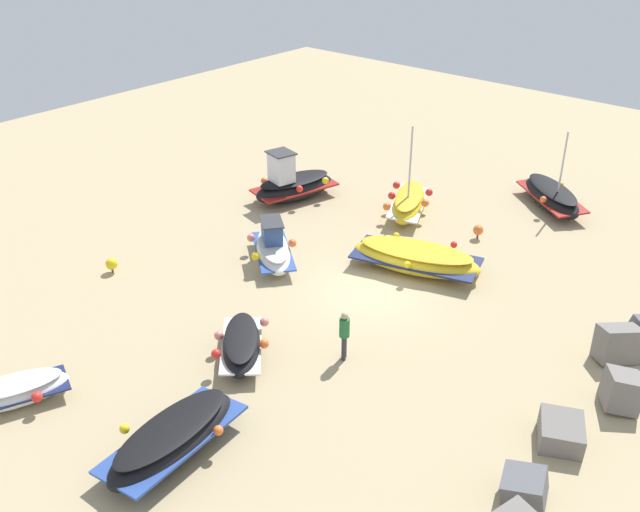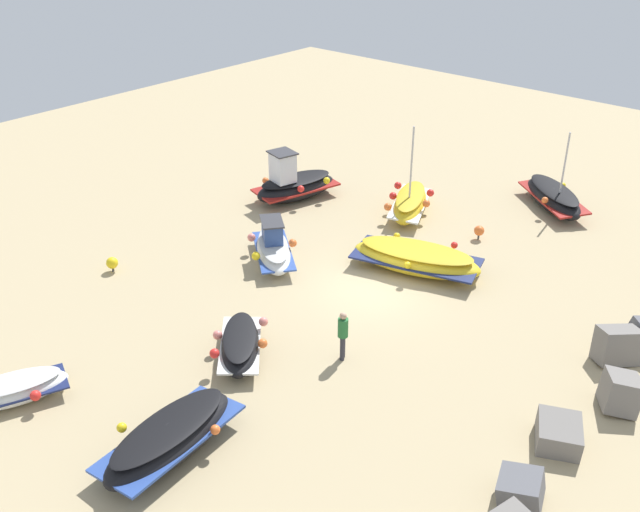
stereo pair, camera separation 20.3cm
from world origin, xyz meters
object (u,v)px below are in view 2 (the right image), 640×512
at_px(mooring_buoy_0, 112,263).
at_px(fishing_boat_5, 240,344).
at_px(fishing_boat_3, 13,390).
at_px(mooring_buoy_1, 479,231).
at_px(fishing_boat_4, 170,437).
at_px(fishing_boat_1, 416,258).
at_px(fishing_boat_0, 273,248).
at_px(fishing_boat_6, 294,184).
at_px(fishing_boat_2, 410,203).
at_px(person_walking, 343,332).
at_px(fishing_boat_7, 553,197).

bearing_deg(mooring_buoy_0, fishing_boat_5, 86.11).
relative_size(fishing_boat_3, mooring_buoy_0, 5.66).
relative_size(fishing_boat_5, mooring_buoy_1, 5.22).
bearing_deg(fishing_boat_4, fishing_boat_3, 102.29).
bearing_deg(fishing_boat_1, fishing_boat_4, -102.75).
bearing_deg(fishing_boat_3, fishing_boat_0, -156.64).
bearing_deg(mooring_buoy_0, fishing_boat_6, 176.82).
bearing_deg(fishing_boat_2, mooring_buoy_1, -117.27).
bearing_deg(fishing_boat_5, person_walking, -94.87).
distance_m(fishing_boat_7, person_walking, 14.70).
relative_size(person_walking, mooring_buoy_0, 2.86).
relative_size(fishing_boat_1, mooring_buoy_0, 8.99).
bearing_deg(fishing_boat_4, fishing_boat_0, 24.39).
height_order(fishing_boat_7, person_walking, fishing_boat_7).
bearing_deg(fishing_boat_5, fishing_boat_4, 159.01).
bearing_deg(mooring_buoy_1, fishing_boat_5, -6.87).
height_order(mooring_buoy_0, mooring_buoy_1, mooring_buoy_1).
xyz_separation_m(fishing_boat_0, fishing_boat_7, (-11.60, 5.89, -0.01)).
relative_size(fishing_boat_5, fishing_boat_7, 0.73).
bearing_deg(person_walking, fishing_boat_6, -70.14).
bearing_deg(fishing_boat_5, mooring_buoy_1, -50.77).
height_order(fishing_boat_1, fishing_boat_5, fishing_boat_1).
height_order(fishing_boat_3, mooring_buoy_0, fishing_boat_3).
distance_m(fishing_boat_3, fishing_boat_5, 6.54).
bearing_deg(fishing_boat_0, fishing_boat_7, -78.67).
bearing_deg(fishing_boat_6, fishing_boat_7, 140.34).
relative_size(fishing_boat_5, person_walking, 1.85).
bearing_deg(person_walking, fishing_boat_0, -57.28).
xyz_separation_m(fishing_boat_4, mooring_buoy_0, (-4.56, -9.19, -0.16)).
bearing_deg(fishing_boat_0, fishing_boat_1, -108.64).
xyz_separation_m(fishing_boat_3, fishing_boat_4, (-1.61, 4.98, 0.14)).
bearing_deg(fishing_boat_5, fishing_boat_0, -8.77).
bearing_deg(fishing_boat_5, fishing_boat_7, -51.82).
bearing_deg(mooring_buoy_0, fishing_boat_4, 63.62).
distance_m(fishing_boat_6, fishing_boat_7, 11.49).
bearing_deg(fishing_boat_1, mooring_buoy_1, 66.93).
height_order(fishing_boat_3, fishing_boat_4, fishing_boat_4).
relative_size(fishing_boat_1, fishing_boat_2, 1.27).
bearing_deg(fishing_boat_7, fishing_boat_4, 126.02).
bearing_deg(fishing_boat_3, mooring_buoy_0, -123.94).
xyz_separation_m(fishing_boat_3, fishing_boat_5, (-5.66, 3.27, 0.06)).
xyz_separation_m(fishing_boat_1, mooring_buoy_1, (-3.82, 0.46, -0.12)).
xyz_separation_m(fishing_boat_4, fishing_boat_6, (-13.94, -8.67, 0.20)).
bearing_deg(fishing_boat_2, person_walking, 179.51).
bearing_deg(fishing_boat_6, fishing_boat_1, 90.99).
distance_m(fishing_boat_1, mooring_buoy_1, 3.85).
height_order(fishing_boat_0, fishing_boat_6, fishing_boat_6).
bearing_deg(fishing_boat_4, fishing_boat_2, 7.62).
bearing_deg(fishing_boat_6, fishing_boat_5, 49.31).
distance_m(fishing_boat_0, fishing_boat_5, 6.20).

